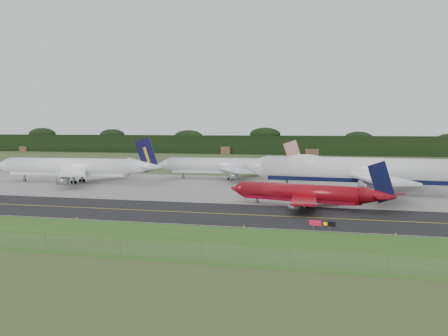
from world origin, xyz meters
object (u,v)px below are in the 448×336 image
at_px(jet_red_737, 309,194).
at_px(taxiway_sign, 322,224).
at_px(jet_navy_gold, 77,168).
at_px(jet_ba_747, 367,171).
at_px(jet_star_tail, 231,166).

relative_size(jet_red_737, taxiway_sign, 8.46).
xyz_separation_m(jet_navy_gold, taxiway_sign, (87.90, -67.45, -3.72)).
bearing_deg(taxiway_sign, jet_ba_747, 87.62).
bearing_deg(jet_navy_gold, jet_ba_747, -3.14).
height_order(jet_ba_747, jet_red_737, jet_ba_747).
height_order(jet_navy_gold, taxiway_sign, jet_navy_gold).
bearing_deg(jet_red_737, jet_ba_747, 73.08).
distance_m(jet_red_737, jet_star_tail, 74.67).
height_order(jet_navy_gold, jet_star_tail, jet_navy_gold).
bearing_deg(jet_star_tail, jet_navy_gold, -148.13).
bearing_deg(jet_star_tail, jet_red_737, -59.94).
height_order(jet_red_737, taxiway_sign, jet_red_737).
xyz_separation_m(jet_ba_747, jet_navy_gold, (-90.50, 4.97, -1.33)).
xyz_separation_m(jet_navy_gold, jet_star_tail, (43.11, 26.80, -0.32)).
xyz_separation_m(jet_ba_747, jet_red_737, (-9.99, -32.84, -3.15)).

